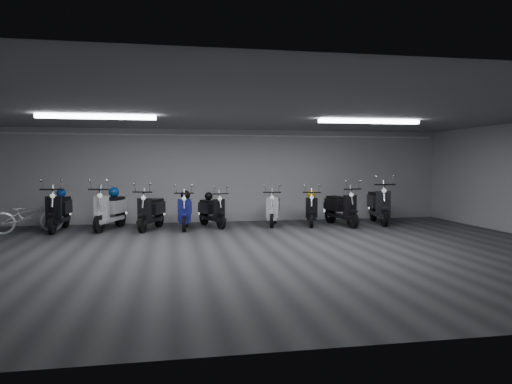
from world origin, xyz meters
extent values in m
cube|color=#313133|center=(0.00, 0.00, -0.01)|extent=(14.00, 10.00, 0.01)
cube|color=gray|center=(0.00, 0.00, 2.80)|extent=(14.00, 10.00, 0.01)
cube|color=#A9A9AC|center=(0.00, 5.00, 1.40)|extent=(14.00, 0.01, 2.80)
cube|color=#A9A9AC|center=(0.00, -5.00, 1.40)|extent=(14.00, 0.01, 2.80)
cube|color=white|center=(-3.00, 1.00, 2.74)|extent=(2.40, 0.18, 0.08)
cube|color=white|center=(3.00, 1.00, 2.74)|extent=(2.40, 0.18, 0.08)
cylinder|color=white|center=(0.00, 4.92, 2.62)|extent=(13.60, 0.05, 0.05)
imported|color=white|center=(-5.11, 3.51, 0.55)|extent=(1.79, 1.14, 1.09)
sphere|color=black|center=(-0.47, 4.00, 0.85)|extent=(0.23, 0.23, 0.23)
sphere|color=navy|center=(-3.04, 3.98, 1.00)|extent=(0.28, 0.28, 0.28)
sphere|color=navy|center=(-4.40, 4.02, 0.99)|extent=(0.24, 0.24, 0.24)
sphere|color=#C6940B|center=(2.51, 3.88, 0.88)|extent=(0.25, 0.25, 0.25)
sphere|color=black|center=(-1.12, 3.78, 0.91)|extent=(0.26, 0.26, 0.26)
camera|label=1|loc=(-1.50, -9.21, 1.78)|focal=32.91mm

